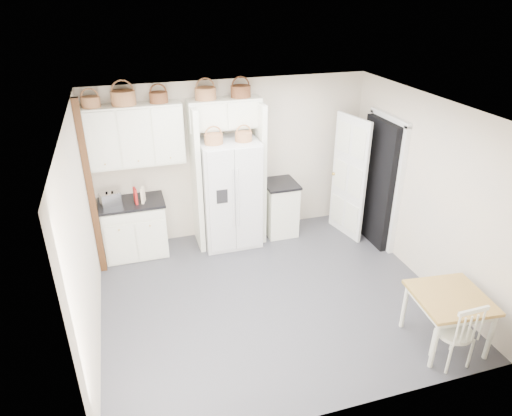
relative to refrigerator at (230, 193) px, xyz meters
name	(u,v)px	position (x,y,z in m)	size (l,w,h in m)	color
floor	(270,296)	(0.15, -1.63, -0.88)	(4.50, 4.50, 0.00)	#404149
ceiling	(273,110)	(0.15, -1.63, 1.72)	(4.50, 4.50, 0.00)	white
wall_back	(232,160)	(0.15, 0.37, 0.42)	(4.50, 4.50, 0.00)	beige
wall_left	(83,238)	(-2.10, -1.63, 0.42)	(4.00, 4.00, 0.00)	beige
wall_right	(425,191)	(2.40, -1.63, 0.42)	(4.00, 4.00, 0.00)	beige
refrigerator	(230,193)	(0.00, 0.00, 0.00)	(0.91, 0.73, 1.76)	silver
base_cab_left	(135,229)	(-1.53, 0.07, -0.44)	(0.94, 0.59, 0.87)	white
base_cab_right	(279,208)	(0.88, 0.07, -0.44)	(0.50, 0.60, 0.89)	white
dining_table	(446,319)	(1.85, -3.08, -0.54)	(0.81, 0.81, 0.67)	olive
windsor_chair	(455,333)	(1.72, -3.38, -0.46)	(0.41, 0.37, 0.84)	white
counter_left	(131,203)	(-1.53, 0.07, 0.01)	(0.98, 0.63, 0.04)	black
counter_right	(280,184)	(0.88, 0.07, 0.03)	(0.54, 0.64, 0.04)	black
toaster	(110,199)	(-1.82, 0.03, 0.13)	(0.29, 0.17, 0.20)	silver
cookbook_red	(135,196)	(-1.46, -0.01, 0.15)	(0.03, 0.16, 0.24)	maroon
cookbook_cream	(143,195)	(-1.35, -0.01, 0.15)	(0.03, 0.16, 0.24)	beige
basket_upper_a	(91,102)	(-1.89, 0.20, 1.55)	(0.26, 0.26, 0.15)	brown
basket_upper_b	(123,98)	(-1.45, 0.20, 1.57)	(0.34, 0.34, 0.20)	brown
basket_upper_c	(159,97)	(-0.96, 0.20, 1.55)	(0.26, 0.26, 0.15)	#532A1A
basket_bridge_a	(205,94)	(-0.28, 0.20, 1.56)	(0.31, 0.31, 0.18)	brown
basket_bridge_b	(241,91)	(0.26, 0.20, 1.56)	(0.30, 0.30, 0.17)	#532A1A
basket_fridge_a	(214,139)	(-0.24, -0.10, 0.95)	(0.28, 0.28, 0.15)	brown
basket_fridge_b	(244,137)	(0.22, -0.10, 0.95)	(0.26, 0.26, 0.14)	brown
upper_cabinet	(135,135)	(-1.35, 0.20, 1.02)	(1.40, 0.34, 0.90)	white
bridge_cabinet	(224,113)	(0.00, 0.20, 1.25)	(1.12, 0.34, 0.45)	white
fridge_panel_left	(196,179)	(-0.51, 0.07, 0.27)	(0.08, 0.60, 2.30)	white
fridge_panel_right	(259,172)	(0.51, 0.07, 0.27)	(0.08, 0.60, 2.30)	white
trim_post	(91,191)	(-2.05, -0.28, 0.42)	(0.09, 0.09, 2.60)	#361F0E
doorway_void	(379,183)	(2.31, -0.63, 0.15)	(0.18, 0.85, 2.05)	black
door_slab	(349,178)	(1.95, -0.30, 0.15)	(0.80, 0.04, 2.05)	white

